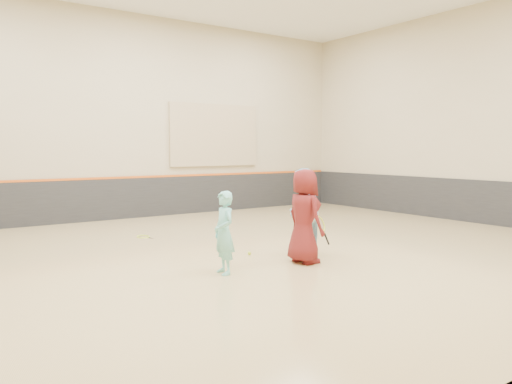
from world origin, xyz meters
TOP-DOWN VIEW (x-y plane):
  - room at (0.00, 0.00)m, footprint 15.04×12.04m
  - wainscot_back at (0.00, 5.97)m, footprint 14.90×0.04m
  - wainscot_right at (7.47, 0.00)m, footprint 0.04×11.90m
  - accent_stripe at (0.00, 5.96)m, footprint 14.90×0.03m
  - acoustic_panel at (2.80, 5.95)m, footprint 3.20×0.08m
  - girl at (-1.20, -1.26)m, footprint 0.38×0.54m
  - instructor at (0.84, -0.81)m, footprint 1.01×0.91m
  - young_man at (0.41, -1.40)m, footprint 0.57×0.85m
  - held_racket at (0.99, -1.19)m, footprint 0.31×0.31m
  - spare_racket at (-1.00, 2.74)m, footprint 0.66×0.66m
  - ball_under_racket at (-0.05, -0.29)m, footprint 0.07×0.07m
  - ball_in_hand at (0.58, -1.47)m, footprint 0.07×0.07m
  - ball_beside_spare at (0.18, 1.08)m, footprint 0.07×0.07m

SIDE VIEW (x-z plane):
  - ball_under_racket at x=-0.05m, z-range 0.00..0.07m
  - ball_beside_spare at x=0.18m, z-range 0.00..0.07m
  - spare_racket at x=-1.00m, z-range 0.00..0.09m
  - wainscot_back at x=0.00m, z-range 0.00..1.20m
  - wainscot_right at x=7.47m, z-range 0.00..1.20m
  - held_racket at x=0.99m, z-range 0.31..0.97m
  - girl at x=-1.20m, z-range 0.00..1.37m
  - room at x=0.00m, z-range -2.30..3.92m
  - instructor at x=0.84m, z-range 0.00..1.69m
  - young_man at x=0.41m, z-range 0.00..1.70m
  - ball_in_hand at x=0.58m, z-range 1.02..1.09m
  - accent_stripe at x=0.00m, z-range 1.19..1.25m
  - acoustic_panel at x=2.80m, z-range 1.50..3.50m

